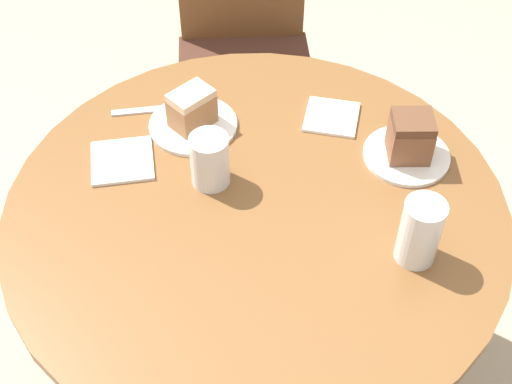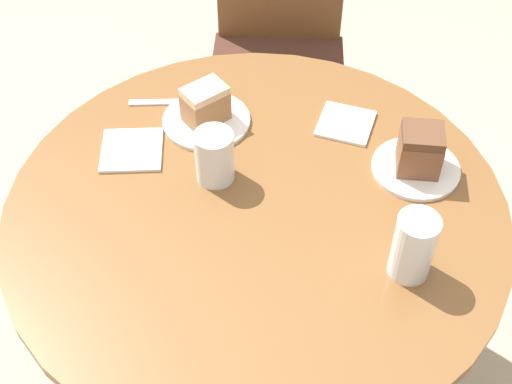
# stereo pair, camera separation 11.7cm
# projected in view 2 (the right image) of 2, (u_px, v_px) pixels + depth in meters

# --- Properties ---
(ground_plane) EXTENTS (8.00, 8.00, 0.00)m
(ground_plane) POSITION_uv_depth(u_px,v_px,m) (256.00, 382.00, 2.05)
(ground_plane) COLOR tan
(table) EXTENTS (1.05, 1.05, 0.76)m
(table) POSITION_uv_depth(u_px,v_px,m) (256.00, 255.00, 1.61)
(table) COLOR brown
(table) RESTS_ON ground_plane
(chair) EXTENTS (0.46, 0.46, 0.96)m
(chair) POSITION_uv_depth(u_px,v_px,m) (278.00, 47.00, 2.31)
(chair) COLOR brown
(chair) RESTS_ON ground_plane
(plate_near) EXTENTS (0.20, 0.20, 0.01)m
(plate_near) POSITION_uv_depth(u_px,v_px,m) (206.00, 120.00, 1.65)
(plate_near) COLOR silver
(plate_near) RESTS_ON table
(plate_far) EXTENTS (0.19, 0.19, 0.01)m
(plate_far) POSITION_uv_depth(u_px,v_px,m) (416.00, 168.00, 1.55)
(plate_far) COLOR silver
(plate_far) RESTS_ON table
(cake_slice_near) EXTENTS (0.12, 0.11, 0.09)m
(cake_slice_near) POSITION_uv_depth(u_px,v_px,m) (205.00, 104.00, 1.62)
(cake_slice_near) COLOR #9E6B42
(cake_slice_near) RESTS_ON plate_near
(cake_slice_far) EXTENTS (0.10, 0.09, 0.10)m
(cake_slice_far) POSITION_uv_depth(u_px,v_px,m) (420.00, 150.00, 1.51)
(cake_slice_far) COLOR brown
(cake_slice_far) RESTS_ON plate_far
(glass_lemonade) EXTENTS (0.08, 0.08, 0.15)m
(glass_lemonade) POSITION_uv_depth(u_px,v_px,m) (413.00, 249.00, 1.32)
(glass_lemonade) COLOR beige
(glass_lemonade) RESTS_ON table
(glass_water) EXTENTS (0.08, 0.08, 0.12)m
(glass_water) POSITION_uv_depth(u_px,v_px,m) (215.00, 159.00, 1.50)
(glass_water) COLOR silver
(glass_water) RESTS_ON table
(napkin_stack) EXTENTS (0.14, 0.14, 0.01)m
(napkin_stack) POSITION_uv_depth(u_px,v_px,m) (132.00, 150.00, 1.59)
(napkin_stack) COLOR white
(napkin_stack) RESTS_ON table
(fork) EXTENTS (0.16, 0.02, 0.00)m
(fork) POSITION_uv_depth(u_px,v_px,m) (163.00, 102.00, 1.70)
(fork) COLOR silver
(fork) RESTS_ON table
(napkin_side) EXTENTS (0.15, 0.15, 0.01)m
(napkin_side) POSITION_uv_depth(u_px,v_px,m) (346.00, 124.00, 1.65)
(napkin_side) COLOR white
(napkin_side) RESTS_ON table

